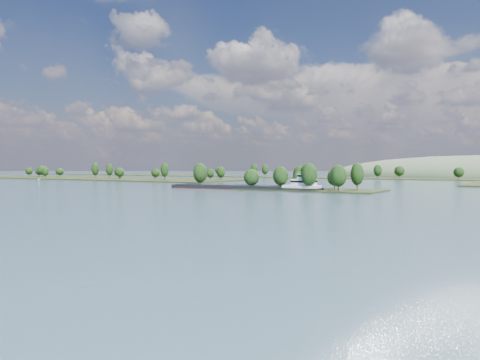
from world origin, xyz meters
The scene contains 7 objects.
ground centered at (0.00, 120.00, 0.00)m, with size 1800.00×1800.00×0.00m, color #354E5D.
tree_island centered at (4.92, 178.58, 3.77)m, with size 100.00×30.60×13.46m.
left_bank centered at (-229.44, 260.07, 0.83)m, with size 300.00×80.00×15.28m.
back_shoreline centered at (8.79, 399.82, 0.69)m, with size 900.00×60.00×15.77m.
hill_west centered at (60.00, 500.00, 0.00)m, with size 320.00×160.00×44.00m, color #44573C.
cargo_barge centered at (-7.90, 170.21, 1.34)m, with size 79.25×13.14×10.67m.
motorboat centered at (-203.37, 191.38, 1.02)m, with size 1.99×5.30×2.05m, color silver.
Camera 1 is at (104.97, -20.31, 11.43)m, focal length 35.00 mm.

